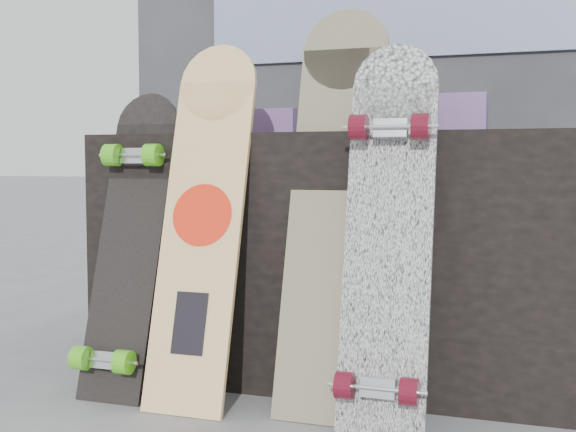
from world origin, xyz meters
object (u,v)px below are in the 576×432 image
(longboard_geisha, at_px, (204,210))
(longboard_celtic, at_px, (335,192))
(vendor_table, at_px, (347,256))
(skateboard_dark, at_px, (129,237))
(longboard_cascadia, at_px, (388,229))

(longboard_geisha, height_order, longboard_celtic, longboard_celtic)
(vendor_table, distance_m, skateboard_dark, 0.71)
(longboard_celtic, height_order, longboard_cascadia, longboard_celtic)
(longboard_geisha, relative_size, skateboard_dark, 1.15)
(vendor_table, xyz_separation_m, skateboard_dark, (-0.61, -0.36, 0.08))
(vendor_table, relative_size, longboard_cascadia, 1.54)
(longboard_cascadia, xyz_separation_m, skateboard_dark, (-0.82, 0.06, -0.05))
(vendor_table, distance_m, longboard_geisha, 0.53)
(longboard_celtic, bearing_deg, longboard_cascadia, -35.72)
(vendor_table, height_order, skateboard_dark, skateboard_dark)
(vendor_table, bearing_deg, longboard_celtic, -83.51)
(longboard_celtic, xyz_separation_m, longboard_cascadia, (0.18, -0.13, -0.09))
(longboard_celtic, distance_m, skateboard_dark, 0.66)
(longboard_celtic, relative_size, skateboard_dark, 1.26)
(longboard_cascadia, distance_m, skateboard_dark, 0.82)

